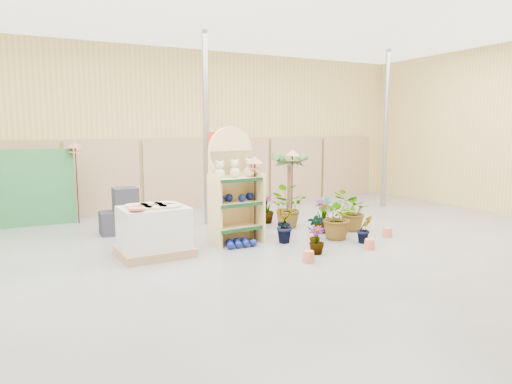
# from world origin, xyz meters

# --- Properties ---
(room) EXTENTS (15.20, 12.10, 4.70)m
(room) POSITION_xyz_m (0.00, 0.91, 2.21)
(room) COLOR slate
(room) RESTS_ON ground
(display_shelf) EXTENTS (1.02, 0.71, 2.31)m
(display_shelf) POSITION_xyz_m (-0.14, 1.65, 1.06)
(display_shelf) COLOR #DABB7B
(display_shelf) RESTS_ON ground
(teddy_bears) EXTENTS (0.85, 0.22, 0.35)m
(teddy_bears) POSITION_xyz_m (-0.12, 1.54, 1.46)
(teddy_bears) COLOR beige
(teddy_bears) RESTS_ON display_shelf
(gazing_balls_shelf) EXTENTS (0.85, 0.29, 0.16)m
(gazing_balls_shelf) POSITION_xyz_m (-0.14, 1.52, 0.91)
(gazing_balls_shelf) COLOR navy
(gazing_balls_shelf) RESTS_ON display_shelf
(gazing_balls_floor) EXTENTS (0.63, 0.39, 0.15)m
(gazing_balls_floor) POSITION_xyz_m (-0.21, 1.18, 0.07)
(gazing_balls_floor) COLOR navy
(gazing_balls_floor) RESTS_ON ground
(pallet_stack) EXTENTS (1.30, 1.11, 0.93)m
(pallet_stack) POSITION_xyz_m (-1.84, 1.32, 0.45)
(pallet_stack) COLOR #9A7654
(pallet_stack) RESTS_ON ground
(charcoal_planters) EXTENTS (0.80, 0.50, 1.00)m
(charcoal_planters) POSITION_xyz_m (-2.03, 3.38, 0.42)
(charcoal_planters) COLOR black
(charcoal_planters) RESTS_ON ground
(trellis_stock) EXTENTS (2.00, 0.30, 1.80)m
(trellis_stock) POSITION_xyz_m (-3.80, 5.20, 0.90)
(trellis_stock) COLOR #296A37
(trellis_stock) RESTS_ON ground
(offer_sign) EXTENTS (0.50, 0.08, 2.20)m
(offer_sign) POSITION_xyz_m (0.10, 2.98, 1.57)
(offer_sign) COLOR gray
(offer_sign) RESTS_ON ground
(bird_table_front) EXTENTS (0.34, 0.34, 1.72)m
(bird_table_front) POSITION_xyz_m (0.26, 1.47, 1.60)
(bird_table_front) COLOR black
(bird_table_front) RESTS_ON ground
(bird_table_right) EXTENTS (0.34, 0.34, 1.80)m
(bird_table_right) POSITION_xyz_m (1.60, 2.25, 1.67)
(bird_table_right) COLOR black
(bird_table_right) RESTS_ON ground
(bird_table_back) EXTENTS (0.34, 0.34, 1.96)m
(bird_table_back) POSITION_xyz_m (-2.76, 4.95, 1.82)
(bird_table_back) COLOR black
(bird_table_back) RESTS_ON ground
(palm) EXTENTS (0.70, 0.70, 1.76)m
(palm) POSITION_xyz_m (2.01, 3.05, 1.51)
(palm) COLOR brown
(palm) RESTS_ON ground
(potted_plant_1) EXTENTS (0.46, 0.41, 0.71)m
(potted_plant_1) POSITION_xyz_m (0.75, 1.07, 0.36)
(potted_plant_1) COLOR #325B27
(potted_plant_1) RESTS_ON ground
(potted_plant_2) EXTENTS (1.13, 1.10, 0.95)m
(potted_plant_2) POSITION_xyz_m (1.87, 0.84, 0.48)
(potted_plant_2) COLOR #325B27
(potted_plant_2) RESTS_ON ground
(potted_plant_3) EXTENTS (0.46, 0.46, 0.72)m
(potted_plant_3) POSITION_xyz_m (1.93, 1.49, 0.36)
(potted_plant_3) COLOR #325B27
(potted_plant_3) RESTS_ON ground
(potted_plant_4) EXTENTS (0.28, 0.41, 0.75)m
(potted_plant_4) POSITION_xyz_m (2.32, 1.95, 0.38)
(potted_plant_4) COLOR #325B27
(potted_plant_4) RESTS_ON ground
(potted_plant_5) EXTENTS (0.45, 0.45, 0.64)m
(potted_plant_5) POSITION_xyz_m (0.98, 1.56, 0.32)
(potted_plant_5) COLOR #325B27
(potted_plant_5) RESTS_ON ground
(potted_plant_6) EXTENTS (1.06, 1.11, 0.95)m
(potted_plant_6) POSITION_xyz_m (1.48, 2.32, 0.48)
(potted_plant_6) COLOR #325B27
(potted_plant_6) RESTS_ON ground
(potted_plant_7) EXTENTS (0.41, 0.41, 0.51)m
(potted_plant_7) POSITION_xyz_m (0.83, 0.09, 0.26)
(potted_plant_7) COLOR #325B27
(potted_plant_7) RESTS_ON ground
(potted_plant_8) EXTENTS (0.41, 0.35, 0.65)m
(potted_plant_8) POSITION_xyz_m (1.09, 0.52, 0.33)
(potted_plant_8) COLOR #325B27
(potted_plant_8) RESTS_ON ground
(potted_plant_9) EXTENTS (0.36, 0.31, 0.58)m
(potted_plant_9) POSITION_xyz_m (2.14, 0.33, 0.29)
(potted_plant_9) COLOR #325B27
(potted_plant_9) RESTS_ON ground
(potted_plant_10) EXTENTS (0.97, 0.89, 0.90)m
(potted_plant_10) POSITION_xyz_m (2.61, 1.32, 0.45)
(potted_plant_10) COLOR #325B27
(potted_plant_10) RESTS_ON ground
(potted_plant_11) EXTENTS (0.47, 0.47, 0.69)m
(potted_plant_11) POSITION_xyz_m (1.30, 2.95, 0.34)
(potted_plant_11) COLOR #325B27
(potted_plant_11) RESTS_ON ground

